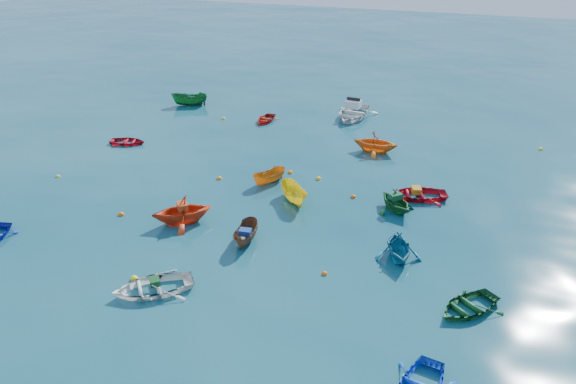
% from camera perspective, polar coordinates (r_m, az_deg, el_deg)
% --- Properties ---
extents(ground, '(160.00, 160.00, 0.00)m').
position_cam_1_polar(ground, '(29.63, -3.17, -4.77)').
color(ground, '#0B3C50').
rests_on(ground, ground).
extents(dinghy_white_near, '(4.40, 4.23, 0.74)m').
position_cam_1_polar(dinghy_white_near, '(26.51, -13.49, -9.76)').
color(dinghy_white_near, white).
rests_on(dinghy_white_near, ground).
extents(sampan_brown_mid, '(1.28, 2.74, 1.02)m').
position_cam_1_polar(sampan_brown_mid, '(29.43, -4.24, -5.04)').
color(sampan_brown_mid, '#56341F').
rests_on(sampan_brown_mid, ground).
extents(dinghy_orange_w, '(4.28, 4.20, 1.71)m').
position_cam_1_polar(dinghy_orange_w, '(31.62, -10.62, -3.06)').
color(dinghy_orange_w, red).
rests_on(dinghy_orange_w, ground).
extents(sampan_yellow_mid, '(2.71, 3.00, 1.14)m').
position_cam_1_polar(sampan_yellow_mid, '(33.31, 0.64, -0.97)').
color(sampan_yellow_mid, yellow).
rests_on(sampan_yellow_mid, ground).
extents(dinghy_green_e, '(3.64, 3.77, 0.64)m').
position_cam_1_polar(dinghy_green_e, '(25.91, 17.77, -11.34)').
color(dinghy_green_e, '#114C22').
rests_on(dinghy_green_e, ground).
extents(dinghy_cyan_se, '(3.14, 3.37, 1.44)m').
position_cam_1_polar(dinghy_cyan_se, '(28.62, 11.06, -6.52)').
color(dinghy_cyan_se, '#156686').
rests_on(dinghy_cyan_se, ground).
extents(dinghy_red_nw, '(2.96, 2.38, 0.55)m').
position_cam_1_polar(dinghy_red_nw, '(43.47, -15.96, 4.74)').
color(dinghy_red_nw, '#B70F1C').
rests_on(dinghy_red_nw, ground).
extents(sampan_orange_n, '(2.09, 2.67, 0.98)m').
position_cam_1_polar(sampan_orange_n, '(35.64, -1.90, 0.95)').
color(sampan_orange_n, orange).
rests_on(sampan_orange_n, ground).
extents(dinghy_green_n, '(3.45, 3.46, 1.38)m').
position_cam_1_polar(dinghy_green_n, '(32.92, 10.80, -1.83)').
color(dinghy_green_n, '#145725').
rests_on(dinghy_green_n, ground).
extents(dinghy_red_ne, '(4.05, 3.42, 0.72)m').
position_cam_1_polar(dinghy_red_ne, '(34.61, 12.99, -0.58)').
color(dinghy_red_ne, red).
rests_on(dinghy_red_ne, ground).
extents(dinghy_red_far, '(1.99, 2.69, 0.54)m').
position_cam_1_polar(dinghy_red_far, '(46.56, -2.32, 7.20)').
color(dinghy_red_far, red).
rests_on(dinghy_red_far, ground).
extents(dinghy_orange_far, '(3.23, 2.81, 1.66)m').
position_cam_1_polar(dinghy_orange_far, '(40.80, 8.82, 4.05)').
color(dinghy_orange_far, orange).
rests_on(dinghy_orange_far, ground).
extents(sampan_green_far, '(3.36, 2.27, 1.22)m').
position_cam_1_polar(sampan_green_far, '(51.32, -9.93, 8.67)').
color(sampan_green_far, '#145722').
rests_on(sampan_green_far, ground).
extents(motorboat_white, '(3.96, 5.18, 1.60)m').
position_cam_1_polar(motorboat_white, '(47.80, 6.58, 7.57)').
color(motorboat_white, silver).
rests_on(motorboat_white, ground).
extents(tarp_green_a, '(0.70, 0.73, 0.28)m').
position_cam_1_polar(tarp_green_a, '(26.22, -13.39, -8.82)').
color(tarp_green_a, '#114720').
rests_on(tarp_green_a, dinghy_white_near).
extents(tarp_blue_a, '(0.67, 0.54, 0.30)m').
position_cam_1_polar(tarp_blue_a, '(28.96, -4.37, -4.08)').
color(tarp_blue_a, navy).
rests_on(tarp_blue_a, sampan_brown_mid).
extents(tarp_orange_a, '(0.87, 0.90, 0.35)m').
position_cam_1_polar(tarp_orange_a, '(31.14, -10.69, -1.40)').
color(tarp_orange_a, red).
rests_on(tarp_orange_a, dinghy_orange_w).
extents(tarp_green_b, '(0.85, 0.85, 0.33)m').
position_cam_1_polar(tarp_green_b, '(32.60, 10.83, -0.43)').
color(tarp_green_b, '#134D29').
rests_on(tarp_green_b, dinghy_green_n).
extents(tarp_orange_b, '(0.71, 0.82, 0.34)m').
position_cam_1_polar(tarp_orange_b, '(34.36, 12.91, 0.20)').
color(tarp_orange_b, '#C07713').
rests_on(tarp_orange_b, dinghy_red_ne).
extents(buoy_or_a, '(0.35, 0.35, 0.35)m').
position_cam_1_polar(buoy_or_a, '(33.21, -16.57, -2.25)').
color(buoy_or_a, '#E35D0C').
rests_on(buoy_or_a, ground).
extents(buoy_ye_a, '(0.37, 0.37, 0.37)m').
position_cam_1_polar(buoy_ye_a, '(27.50, -15.35, -8.54)').
color(buoy_ye_a, yellow).
rests_on(buoy_ye_a, ground).
extents(buoy_or_b, '(0.29, 0.29, 0.29)m').
position_cam_1_polar(buoy_or_b, '(26.93, 3.73, -8.33)').
color(buoy_or_b, '#E4530C').
rests_on(buoy_or_b, ground).
extents(buoy_ye_b, '(0.29, 0.29, 0.29)m').
position_cam_1_polar(buoy_ye_b, '(39.37, -22.33, 1.43)').
color(buoy_ye_b, yellow).
rests_on(buoy_ye_b, ground).
extents(buoy_or_c, '(0.35, 0.35, 0.35)m').
position_cam_1_polar(buoy_or_c, '(36.41, -6.99, 1.33)').
color(buoy_or_c, orange).
rests_on(buoy_or_c, ground).
extents(buoy_ye_c, '(0.36, 0.36, 0.36)m').
position_cam_1_polar(buoy_ye_c, '(36.15, 3.11, 1.31)').
color(buoy_ye_c, yellow).
rests_on(buoy_ye_c, ground).
extents(buoy_or_d, '(0.34, 0.34, 0.34)m').
position_cam_1_polar(buoy_or_d, '(34.01, 6.65, -0.54)').
color(buoy_or_d, '#E6540C').
rests_on(buoy_or_d, ground).
extents(buoy_ye_d, '(0.34, 0.34, 0.34)m').
position_cam_1_polar(buoy_ye_d, '(47.37, -6.56, 7.39)').
color(buoy_ye_d, yellow).
rests_on(buoy_ye_d, ground).
extents(buoy_or_e, '(0.33, 0.33, 0.33)m').
position_cam_1_polar(buoy_or_e, '(36.98, 0.22, 1.95)').
color(buoy_or_e, orange).
rests_on(buoy_or_e, ground).
extents(buoy_ye_e, '(0.33, 0.33, 0.33)m').
position_cam_1_polar(buoy_ye_e, '(44.64, 24.27, 3.94)').
color(buoy_ye_e, yellow).
rests_on(buoy_ye_e, ground).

